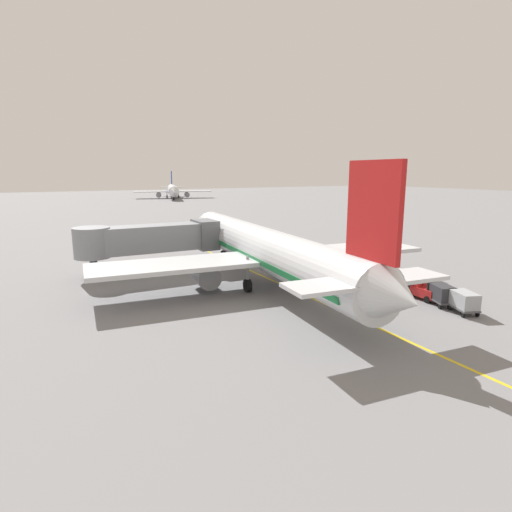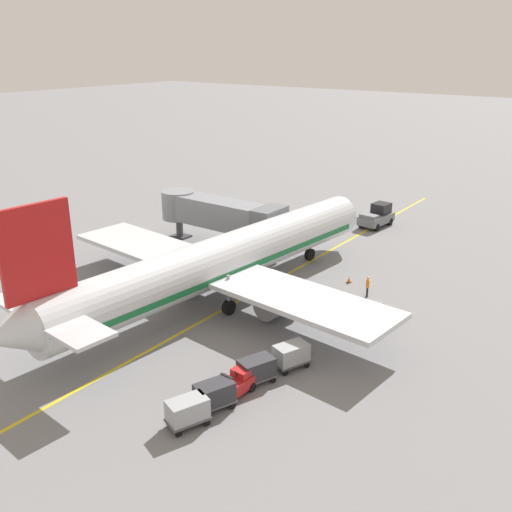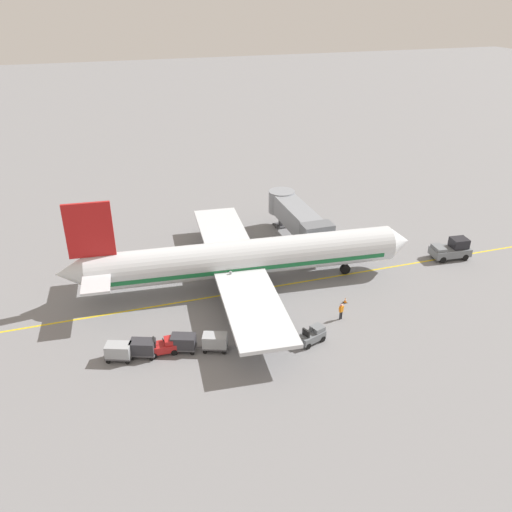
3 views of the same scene
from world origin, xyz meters
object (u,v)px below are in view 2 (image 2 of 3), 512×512
at_px(pushback_tractor, 377,216).
at_px(baggage_cart_front, 291,354).
at_px(jet_bridge, 219,214).
at_px(baggage_cart_third_in_train, 214,394).
at_px(baggage_tug_lead, 374,315).
at_px(baggage_cart_second_in_train, 256,369).
at_px(safety_cone_nose_left, 349,279).
at_px(ground_crew_wing_walker, 368,286).
at_px(parked_airliner, 222,260).
at_px(baggage_cart_tail_end, 188,410).
at_px(baggage_tug_trailing, 236,383).

distance_m(pushback_tractor, baggage_cart_front, 31.64).
relative_size(jet_bridge, baggage_cart_third_in_train, 4.72).
bearing_deg(baggage_tug_lead, baggage_cart_second_in_train, -101.46).
bearing_deg(safety_cone_nose_left, jet_bridge, 178.06).
relative_size(baggage_cart_second_in_train, ground_crew_wing_walker, 1.75).
height_order(baggage_cart_front, ground_crew_wing_walker, ground_crew_wing_walker).
xyz_separation_m(parked_airliner, baggage_tug_lead, (11.50, 2.95, -2.47)).
distance_m(parked_airliner, baggage_cart_front, 11.64).
bearing_deg(baggage_cart_tail_end, baggage_tug_lead, 80.65).
xyz_separation_m(parked_airliner, baggage_cart_second_in_train, (9.25, -8.19, -2.24)).
xyz_separation_m(baggage_cart_front, ground_crew_wing_walker, (-0.96, 12.56, 0.00)).
bearing_deg(parked_airliner, baggage_cart_tail_end, -57.24).
bearing_deg(pushback_tractor, baggage_cart_front, -74.30).
relative_size(baggage_tug_lead, baggage_cart_second_in_train, 0.93).
xyz_separation_m(baggage_tug_trailing, safety_cone_nose_left, (-2.51, 18.59, -0.42)).
height_order(baggage_tug_lead, baggage_cart_tail_end, baggage_tug_lead).
bearing_deg(ground_crew_wing_walker, baggage_cart_front, -85.63).
height_order(baggage_cart_third_in_train, baggage_cart_tail_end, same).
bearing_deg(baggage_tug_trailing, safety_cone_nose_left, 97.69).
height_order(parked_airliner, baggage_cart_second_in_train, parked_airliner).
bearing_deg(baggage_tug_trailing, jet_bridge, 131.60).
xyz_separation_m(jet_bridge, pushback_tractor, (9.34, 15.67, -2.36)).
bearing_deg(baggage_tug_trailing, baggage_cart_front, 77.39).
bearing_deg(baggage_cart_third_in_train, pushback_tractor, 101.60).
relative_size(baggage_cart_second_in_train, safety_cone_nose_left, 5.01).
xyz_separation_m(baggage_cart_tail_end, ground_crew_wing_walker, (0.24, 20.63, 0.00)).
xyz_separation_m(jet_bridge, baggage_cart_second_in_train, (17.17, -17.41, -2.51)).
height_order(baggage_cart_third_in_train, ground_crew_wing_walker, ground_crew_wing_walker).
xyz_separation_m(baggage_cart_third_in_train, baggage_cart_tail_end, (-0.14, -2.00, 0.00)).
bearing_deg(baggage_tug_trailing, baggage_cart_second_in_train, 82.16).
height_order(baggage_tug_lead, baggage_cart_third_in_train, baggage_tug_lead).
bearing_deg(parked_airliner, baggage_tug_lead, 14.40).
xyz_separation_m(baggage_tug_lead, safety_cone_nose_left, (-5.00, 5.78, -0.42)).
distance_m(baggage_cart_third_in_train, baggage_cart_tail_end, 2.01).
relative_size(baggage_tug_lead, safety_cone_nose_left, 4.67).
bearing_deg(baggage_cart_second_in_train, pushback_tractor, 103.31).
bearing_deg(safety_cone_nose_left, baggage_tug_trailing, -82.31).
bearing_deg(baggage_tug_trailing, pushback_tractor, 102.33).
bearing_deg(baggage_cart_third_in_train, ground_crew_wing_walker, 89.70).
distance_m(jet_bridge, baggage_cart_second_in_train, 24.58).
relative_size(baggage_cart_tail_end, ground_crew_wing_walker, 1.75).
distance_m(pushback_tractor, baggage_tug_lead, 24.15).
relative_size(baggage_tug_trailing, baggage_cart_second_in_train, 0.86).
relative_size(baggage_tug_trailing, safety_cone_nose_left, 4.31).
distance_m(pushback_tractor, ground_crew_wing_walker, 19.45).
height_order(baggage_tug_trailing, ground_crew_wing_walker, ground_crew_wing_walker).
bearing_deg(baggage_cart_front, jet_bridge, 140.45).
bearing_deg(baggage_cart_tail_end, pushback_tractor, 100.81).
distance_m(baggage_cart_front, ground_crew_wing_walker, 12.59).
relative_size(pushback_tractor, baggage_tug_lead, 1.66).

